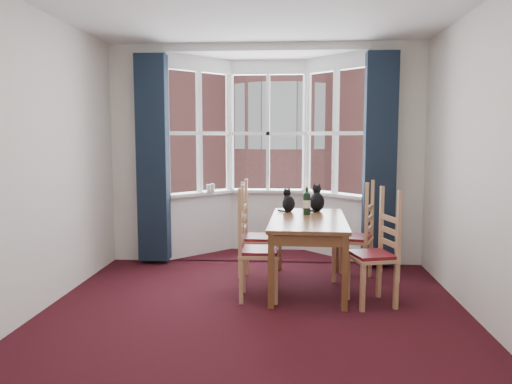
# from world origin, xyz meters

# --- Properties ---
(floor) EXTENTS (4.50, 4.50, 0.00)m
(floor) POSITION_xyz_m (0.00, 0.00, 0.00)
(floor) COLOR black
(floor) RESTS_ON ground
(wall_left) EXTENTS (0.00, 4.50, 4.50)m
(wall_left) POSITION_xyz_m (-2.00, 0.00, 1.40)
(wall_left) COLOR silver
(wall_left) RESTS_ON floor
(wall_right) EXTENTS (0.00, 4.50, 4.50)m
(wall_right) POSITION_xyz_m (2.00, 0.00, 1.40)
(wall_right) COLOR silver
(wall_right) RESTS_ON floor
(wall_near) EXTENTS (4.00, 0.00, 4.00)m
(wall_near) POSITION_xyz_m (0.00, -2.25, 1.40)
(wall_near) COLOR silver
(wall_near) RESTS_ON floor
(wall_back_pier_left) EXTENTS (0.70, 0.12, 2.80)m
(wall_back_pier_left) POSITION_xyz_m (-1.65, 2.25, 1.40)
(wall_back_pier_left) COLOR silver
(wall_back_pier_left) RESTS_ON floor
(wall_back_pier_right) EXTENTS (0.70, 0.12, 2.80)m
(wall_back_pier_right) POSITION_xyz_m (1.65, 2.25, 1.40)
(wall_back_pier_right) COLOR silver
(wall_back_pier_right) RESTS_ON floor
(bay_window) EXTENTS (2.76, 0.94, 2.80)m
(bay_window) POSITION_xyz_m (0.00, 2.75, 1.40)
(bay_window) COLOR white
(bay_window) RESTS_ON floor
(curtain_left) EXTENTS (0.38, 0.22, 2.60)m
(curtain_left) POSITION_xyz_m (-1.42, 2.07, 1.35)
(curtain_left) COLOR #162232
(curtain_left) RESTS_ON floor
(curtain_right) EXTENTS (0.38, 0.22, 2.60)m
(curtain_right) POSITION_xyz_m (1.42, 2.07, 1.35)
(curtain_right) COLOR #162232
(curtain_right) RESTS_ON floor
(dining_table) EXTENTS (0.84, 1.51, 0.76)m
(dining_table) POSITION_xyz_m (0.52, 1.13, 0.67)
(dining_table) COLOR brown
(dining_table) RESTS_ON floor
(chair_left_near) EXTENTS (0.41, 0.43, 0.92)m
(chair_left_near) POSITION_xyz_m (-0.07, 0.73, 0.47)
(chair_left_near) COLOR tan
(chair_left_near) RESTS_ON floor
(chair_left_far) EXTENTS (0.41, 0.43, 0.92)m
(chair_left_far) POSITION_xyz_m (-0.10, 1.39, 0.47)
(chair_left_far) COLOR tan
(chair_left_far) RESTS_ON floor
(chair_right_near) EXTENTS (0.50, 0.52, 0.92)m
(chair_right_near) POSITION_xyz_m (1.21, 0.66, 0.47)
(chair_right_near) COLOR tan
(chair_right_near) RESTS_ON floor
(chair_right_far) EXTENTS (0.51, 0.53, 0.92)m
(chair_right_far) POSITION_xyz_m (1.13, 1.44, 0.47)
(chair_right_far) COLOR tan
(chair_right_far) RESTS_ON floor
(cat_left) EXTENTS (0.20, 0.24, 0.29)m
(cat_left) POSITION_xyz_m (0.30, 1.61, 0.87)
(cat_left) COLOR black
(cat_left) RESTS_ON dining_table
(cat_right) EXTENTS (0.18, 0.25, 0.33)m
(cat_right) POSITION_xyz_m (0.64, 1.67, 0.88)
(cat_right) COLOR black
(cat_right) RESTS_ON dining_table
(wine_bottle) EXTENTS (0.08, 0.08, 0.32)m
(wine_bottle) POSITION_xyz_m (0.51, 1.40, 0.90)
(wine_bottle) COLOR black
(wine_bottle) RESTS_ON dining_table
(candle_tall) EXTENTS (0.06, 0.06, 0.10)m
(candle_tall) POSITION_xyz_m (-0.80, 2.60, 0.92)
(candle_tall) COLOR white
(candle_tall) RESTS_ON bay_window
(candle_short) EXTENTS (0.06, 0.06, 0.11)m
(candle_short) POSITION_xyz_m (-0.75, 2.63, 0.93)
(candle_short) COLOR white
(candle_short) RESTS_ON bay_window
(street) EXTENTS (80.00, 80.00, 0.00)m
(street) POSITION_xyz_m (0.00, 32.25, -6.00)
(street) COLOR #333335
(street) RESTS_ON ground
(tenement_building) EXTENTS (18.40, 7.80, 15.20)m
(tenement_building) POSITION_xyz_m (0.00, 14.01, 1.60)
(tenement_building) COLOR #9B5550
(tenement_building) RESTS_ON street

